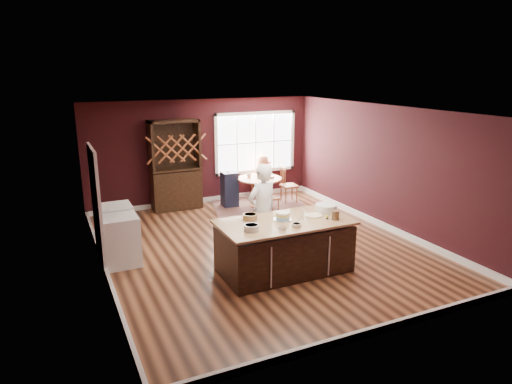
% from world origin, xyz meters
% --- Properties ---
extents(room_shell, '(7.00, 7.00, 7.00)m').
position_xyz_m(room_shell, '(0.00, 0.00, 1.35)').
color(room_shell, brown).
rests_on(room_shell, ground).
extents(window, '(2.36, 0.10, 1.66)m').
position_xyz_m(window, '(1.50, 3.47, 1.50)').
color(window, white).
rests_on(window, room_shell).
extents(doorway, '(0.08, 1.26, 2.13)m').
position_xyz_m(doorway, '(-2.97, 0.60, 1.02)').
color(doorway, white).
rests_on(doorway, room_shell).
extents(kitchen_island, '(2.28, 1.20, 0.92)m').
position_xyz_m(kitchen_island, '(-0.11, -1.19, 0.44)').
color(kitchen_island, black).
rests_on(kitchen_island, ground).
extents(dining_table, '(1.13, 1.13, 0.75)m').
position_xyz_m(dining_table, '(1.17, 2.51, 0.53)').
color(dining_table, brown).
rests_on(dining_table, ground).
extents(baker, '(0.73, 0.57, 1.78)m').
position_xyz_m(baker, '(-0.15, -0.40, 0.89)').
color(baker, white).
rests_on(baker, ground).
extents(layer_cake, '(0.34, 0.34, 0.14)m').
position_xyz_m(layer_cake, '(-0.10, -1.11, 0.99)').
color(layer_cake, white).
rests_on(layer_cake, kitchen_island).
extents(bowl_blue, '(0.25, 0.25, 0.10)m').
position_xyz_m(bowl_blue, '(-0.82, -1.38, 0.97)').
color(bowl_blue, white).
rests_on(bowl_blue, kitchen_island).
extents(bowl_yellow, '(0.26, 0.26, 0.10)m').
position_xyz_m(bowl_yellow, '(-0.61, -0.86, 0.97)').
color(bowl_yellow, '#A97A4E').
rests_on(bowl_yellow, kitchen_island).
extents(bowl_pink, '(0.15, 0.15, 0.06)m').
position_xyz_m(bowl_pink, '(-0.34, -1.54, 0.95)').
color(bowl_pink, silver).
rests_on(bowl_pink, kitchen_island).
extents(bowl_olive, '(0.16, 0.16, 0.06)m').
position_xyz_m(bowl_olive, '(-0.07, -1.53, 0.95)').
color(bowl_olive, '#EEE8C8').
rests_on(bowl_olive, kitchen_island).
extents(drinking_glass, '(0.08, 0.08, 0.15)m').
position_xyz_m(drinking_glass, '(0.25, -1.23, 1.00)').
color(drinking_glass, silver).
rests_on(drinking_glass, kitchen_island).
extents(dinner_plate, '(0.30, 0.30, 0.02)m').
position_xyz_m(dinner_plate, '(0.49, -1.16, 0.93)').
color(dinner_plate, beige).
rests_on(dinner_plate, kitchen_island).
extents(white_tub, '(0.39, 0.39, 0.13)m').
position_xyz_m(white_tub, '(0.84, -1.03, 0.99)').
color(white_tub, white).
rests_on(white_tub, kitchen_island).
extents(stoneware_crock, '(0.13, 0.13, 0.16)m').
position_xyz_m(stoneware_crock, '(0.73, -1.49, 1.00)').
color(stoneware_crock, '#55371D').
rests_on(stoneware_crock, kitchen_island).
extents(toy_figurine, '(0.05, 0.05, 0.08)m').
position_xyz_m(toy_figurine, '(0.61, -1.41, 0.96)').
color(toy_figurine, yellow).
rests_on(toy_figurine, kitchen_island).
extents(rug, '(2.69, 2.29, 0.01)m').
position_xyz_m(rug, '(1.17, 2.51, 0.01)').
color(rug, brown).
rests_on(rug, ground).
extents(chair_east, '(0.44, 0.45, 0.99)m').
position_xyz_m(chair_east, '(2.04, 2.53, 0.50)').
color(chair_east, '#95561F').
rests_on(chair_east, ground).
extents(chair_south, '(0.39, 0.37, 0.91)m').
position_xyz_m(chair_south, '(1.12, 1.78, 0.45)').
color(chair_south, brown).
rests_on(chair_south, ground).
extents(chair_north, '(0.57, 0.56, 1.02)m').
position_xyz_m(chair_north, '(1.55, 3.26, 0.51)').
color(chair_north, brown).
rests_on(chair_north, ground).
extents(seated_woman, '(0.71, 0.66, 1.22)m').
position_xyz_m(seated_woman, '(1.52, 3.04, 0.61)').
color(seated_woman, '#C57553').
rests_on(seated_woman, ground).
extents(high_chair, '(0.39, 0.39, 0.94)m').
position_xyz_m(high_chair, '(0.48, 2.85, 0.47)').
color(high_chair, black).
rests_on(high_chair, ground).
extents(toddler, '(0.18, 0.14, 0.26)m').
position_xyz_m(toddler, '(0.42, 2.86, 0.81)').
color(toddler, '#8CA5BF').
rests_on(toddler, high_chair).
extents(table_plate, '(0.21, 0.21, 0.02)m').
position_xyz_m(table_plate, '(1.40, 2.39, 0.76)').
color(table_plate, beige).
rests_on(table_plate, dining_table).
extents(table_cup, '(0.14, 0.14, 0.09)m').
position_xyz_m(table_cup, '(0.97, 2.71, 0.80)').
color(table_cup, white).
rests_on(table_cup, dining_table).
extents(hutch, '(1.22, 0.51, 2.24)m').
position_xyz_m(hutch, '(-0.81, 3.22, 1.12)').
color(hutch, black).
rests_on(hutch, ground).
extents(washer, '(0.63, 0.61, 0.91)m').
position_xyz_m(washer, '(-2.64, 0.28, 0.46)').
color(washer, silver).
rests_on(washer, ground).
extents(dryer, '(0.65, 0.63, 0.94)m').
position_xyz_m(dryer, '(-2.64, 0.92, 0.47)').
color(dryer, silver).
rests_on(dryer, ground).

